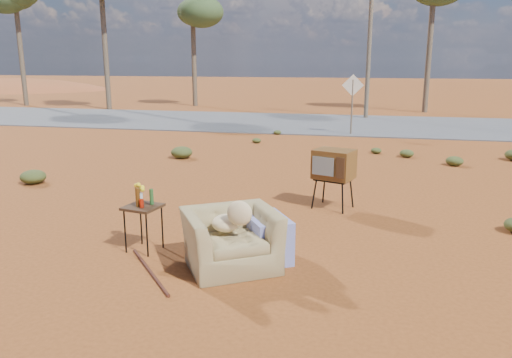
# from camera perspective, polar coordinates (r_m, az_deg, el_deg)

# --- Properties ---
(ground) EXTENTS (140.00, 140.00, 0.00)m
(ground) POSITION_cam_1_polar(r_m,az_deg,el_deg) (7.35, -4.44, -8.19)
(ground) COLOR brown
(ground) RESTS_ON ground
(highway) EXTENTS (140.00, 7.00, 0.04)m
(highway) POSITION_cam_1_polar(r_m,az_deg,el_deg) (21.79, 7.07, 6.34)
(highway) COLOR #565659
(highway) RESTS_ON ground
(dirt_mound) EXTENTS (26.00, 18.00, 2.00)m
(dirt_mound) POSITION_cam_1_polar(r_m,az_deg,el_deg) (51.72, -26.20, 9.17)
(dirt_mound) COLOR #9E4726
(dirt_mound) RESTS_ON ground
(armchair) EXTENTS (1.54, 1.49, 1.04)m
(armchair) POSITION_cam_1_polar(r_m,az_deg,el_deg) (6.68, -2.04, -5.97)
(armchair) COLOR #8F7A4E
(armchair) RESTS_ON ground
(tv_unit) EXTENTS (0.83, 0.75, 1.11)m
(tv_unit) POSITION_cam_1_polar(r_m,az_deg,el_deg) (9.26, 8.89, 1.58)
(tv_unit) COLOR black
(tv_unit) RESTS_ON ground
(side_table) EXTENTS (0.55, 0.55, 0.96)m
(side_table) POSITION_cam_1_polar(r_m,az_deg,el_deg) (7.35, -12.91, -2.73)
(side_table) COLOR #3B2615
(side_table) RESTS_ON ground
(rusty_bar) EXTENTS (1.06, 1.26, 0.04)m
(rusty_bar) POSITION_cam_1_polar(r_m,az_deg,el_deg) (6.78, -12.04, -10.22)
(rusty_bar) COLOR #481B13
(rusty_bar) RESTS_ON ground
(road_sign) EXTENTS (0.78, 0.06, 2.19)m
(road_sign) POSITION_cam_1_polar(r_m,az_deg,el_deg) (18.57, 10.97, 9.55)
(road_sign) COLOR brown
(road_sign) RESTS_ON ground
(eucalyptus_far_left) EXTENTS (3.20, 3.20, 7.10)m
(eucalyptus_far_left) POSITION_cam_1_polar(r_m,az_deg,el_deg) (33.39, -25.80, 17.81)
(eucalyptus_far_left) COLOR brown
(eucalyptus_far_left) RESTS_ON ground
(eucalyptus_near_left) EXTENTS (3.20, 3.20, 6.60)m
(eucalyptus_near_left) POSITION_cam_1_polar(r_m,az_deg,el_deg) (30.36, -7.27, 18.61)
(eucalyptus_near_left) COLOR brown
(eucalyptus_near_left) RESTS_ON ground
(utility_pole_center) EXTENTS (1.40, 0.20, 8.00)m
(utility_pole_center) POSITION_cam_1_polar(r_m,az_deg,el_deg) (24.07, 12.92, 16.63)
(utility_pole_center) COLOR brown
(utility_pole_center) RESTS_ON ground
(scrub_patch) EXTENTS (17.49, 8.07, 0.33)m
(scrub_patch) POSITION_cam_1_polar(r_m,az_deg,el_deg) (11.59, -2.07, 0.69)
(scrub_patch) COLOR #404A20
(scrub_patch) RESTS_ON ground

